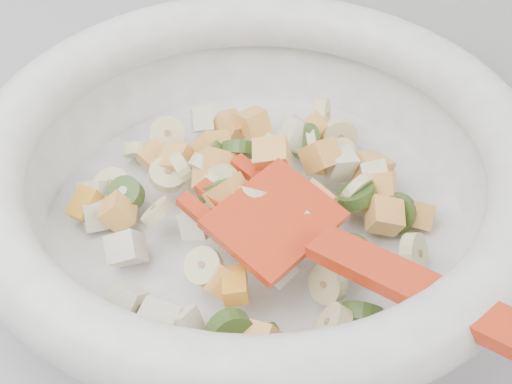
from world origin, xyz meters
The scene contains 1 object.
mixing_bowl centered at (-0.11, 1.47, 0.96)m, with size 0.47×0.37×0.12m.
Camera 1 is at (0.08, 1.15, 1.30)m, focal length 55.00 mm.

